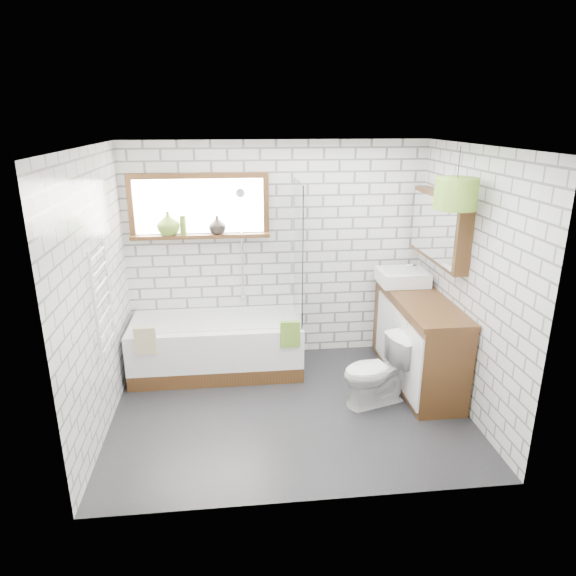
{
  "coord_description": "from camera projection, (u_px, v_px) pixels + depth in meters",
  "views": [
    {
      "loc": [
        -0.5,
        -4.4,
        2.74
      ],
      "look_at": [
        0.01,
        0.25,
        1.17
      ],
      "focal_mm": 32.0,
      "sensor_mm": 36.0,
      "label": 1
    }
  ],
  "objects": [
    {
      "name": "floor",
      "position": [
        289.0,
        408.0,
        5.07
      ],
      "size": [
        3.4,
        2.6,
        0.01
      ],
      "primitive_type": "cube",
      "color": "black",
      "rests_on": "ground"
    },
    {
      "name": "ceiling",
      "position": [
        290.0,
        145.0,
        4.27
      ],
      "size": [
        3.4,
        2.6,
        0.01
      ],
      "primitive_type": "cube",
      "color": "white",
      "rests_on": "ground"
    },
    {
      "name": "wall_back",
      "position": [
        277.0,
        252.0,
        5.9
      ],
      "size": [
        3.4,
        0.01,
        2.5
      ],
      "primitive_type": "cube",
      "color": "white",
      "rests_on": "ground"
    },
    {
      "name": "wall_front",
      "position": [
        311.0,
        350.0,
        3.44
      ],
      "size": [
        3.4,
        0.01,
        2.5
      ],
      "primitive_type": "cube",
      "color": "white",
      "rests_on": "ground"
    },
    {
      "name": "wall_left",
      "position": [
        97.0,
        295.0,
        4.49
      ],
      "size": [
        0.01,
        2.6,
        2.5
      ],
      "primitive_type": "cube",
      "color": "white",
      "rests_on": "ground"
    },
    {
      "name": "wall_right",
      "position": [
        468.0,
        282.0,
        4.85
      ],
      "size": [
        0.01,
        2.6,
        2.5
      ],
      "primitive_type": "cube",
      "color": "white",
      "rests_on": "ground"
    },
    {
      "name": "window",
      "position": [
        199.0,
        207.0,
        5.59
      ],
      "size": [
        1.52,
        0.16,
        0.68
      ],
      "primitive_type": "cube",
      "color": "#3B2210",
      "rests_on": "wall_back"
    },
    {
      "name": "towel_radiator",
      "position": [
        102.0,
        300.0,
        4.51
      ],
      "size": [
        0.06,
        0.52,
        1.0
      ],
      "primitive_type": "cube",
      "color": "white",
      "rests_on": "wall_left"
    },
    {
      "name": "mirror_cabinet",
      "position": [
        439.0,
        227.0,
        5.28
      ],
      "size": [
        0.16,
        1.2,
        0.7
      ],
      "primitive_type": "cube",
      "color": "#3B2210",
      "rests_on": "wall_right"
    },
    {
      "name": "shower_riser",
      "position": [
        242.0,
        246.0,
        5.78
      ],
      "size": [
        0.02,
        0.02,
        1.3
      ],
      "primitive_type": "cylinder",
      "color": "silver",
      "rests_on": "wall_back"
    },
    {
      "name": "bathtub",
      "position": [
        217.0,
        346.0,
        5.74
      ],
      "size": [
        1.86,
        0.82,
        0.6
      ],
      "primitive_type": "cube",
      "color": "white",
      "rests_on": "floor"
    },
    {
      "name": "shower_screen",
      "position": [
        298.0,
        252.0,
        5.5
      ],
      "size": [
        0.02,
        0.72,
        1.5
      ],
      "primitive_type": "cube",
      "color": "white",
      "rests_on": "bathtub"
    },
    {
      "name": "towel_green",
      "position": [
        290.0,
        334.0,
        5.34
      ],
      "size": [
        0.21,
        0.06,
        0.28
      ],
      "primitive_type": "cube",
      "color": "olive",
      "rests_on": "bathtub"
    },
    {
      "name": "towel_beige",
      "position": [
        145.0,
        341.0,
        5.19
      ],
      "size": [
        0.22,
        0.05,
        0.28
      ],
      "primitive_type": "cube",
      "color": "tan",
      "rests_on": "bathtub"
    },
    {
      "name": "vanity",
      "position": [
        417.0,
        338.0,
        5.5
      ],
      "size": [
        0.54,
        1.67,
        0.95
      ],
      "primitive_type": "cube",
      "color": "#3B2210",
      "rests_on": "floor"
    },
    {
      "name": "basin",
      "position": [
        402.0,
        277.0,
        5.73
      ],
      "size": [
        0.52,
        0.46,
        0.15
      ],
      "primitive_type": "cube",
      "color": "white",
      "rests_on": "vanity"
    },
    {
      "name": "tap",
      "position": [
        416.0,
        272.0,
        5.73
      ],
      "size": [
        0.04,
        0.04,
        0.16
      ],
      "primitive_type": "cylinder",
      "rotation": [
        0.0,
        0.0,
        0.4
      ],
      "color": "silver",
      "rests_on": "vanity"
    },
    {
      "name": "toilet",
      "position": [
        376.0,
        371.0,
        5.05
      ],
      "size": [
        0.57,
        0.77,
        0.7
      ],
      "primitive_type": "imported",
      "rotation": [
        0.0,
        0.0,
        -1.28
      ],
      "color": "white",
      "rests_on": "floor"
    },
    {
      "name": "vase_olive",
      "position": [
        168.0,
        225.0,
        5.59
      ],
      "size": [
        0.28,
        0.28,
        0.26
      ],
      "primitive_type": "imported",
      "rotation": [
        0.0,
        0.0,
        0.15
      ],
      "color": "olive",
      "rests_on": "window"
    },
    {
      "name": "vase_dark",
      "position": [
        217.0,
        227.0,
        5.65
      ],
      "size": [
        0.25,
        0.25,
        0.2
      ],
      "primitive_type": "imported",
      "rotation": [
        0.0,
        0.0,
        0.35
      ],
      "color": "black",
      "rests_on": "window"
    },
    {
      "name": "bottle",
      "position": [
        183.0,
        227.0,
        5.61
      ],
      "size": [
        0.08,
        0.08,
        0.21
      ],
      "primitive_type": "cylinder",
      "rotation": [
        0.0,
        0.0,
        0.29
      ],
      "color": "olive",
      "rests_on": "window"
    },
    {
      "name": "pendant",
      "position": [
        456.0,
        194.0,
        4.44
      ],
      "size": [
        0.37,
        0.37,
        0.27
      ],
      "primitive_type": "cylinder",
      "color": "olive",
      "rests_on": "ceiling"
    }
  ]
}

